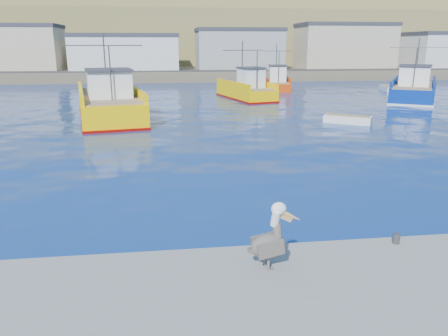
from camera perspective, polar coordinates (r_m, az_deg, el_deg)
name	(u,v)px	position (r m, az deg, el deg)	size (l,w,h in m)	color
ground	(264,219)	(15.39, 5.26, -6.64)	(260.00, 260.00, 0.00)	navy
dock_bollards	(313,243)	(12.29, 11.60, -9.61)	(36.20, 0.20, 0.30)	#4C4C4C
far_shore	(176,33)	(123.14, -6.23, 17.18)	(200.00, 81.00, 24.00)	brown
trawler_yellow_a	(109,103)	(37.69, -14.77, 8.19)	(7.26, 14.70, 6.87)	#FFC300
trawler_yellow_b	(246,90)	(49.58, 2.95, 10.13)	(5.64, 10.39, 6.33)	#FFC300
trawler_blue	(413,90)	(52.74, 23.50, 9.35)	(10.16, 12.66, 6.64)	navy
boat_orange	(276,82)	(59.91, 6.87, 11.07)	(4.27, 8.38, 6.04)	#C23909
skiff_mid	(348,120)	(35.22, 15.85, 6.05)	(3.63, 3.00, 0.77)	silver
skiff_far	(388,89)	(62.19, 20.66, 9.66)	(2.09, 4.06, 0.84)	silver
skiff_extra	(119,94)	(53.37, -13.50, 9.41)	(4.67, 2.94, 0.96)	silver
pelican	(271,240)	(10.92, 6.11, -9.39)	(1.39, 0.67, 1.70)	#595451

